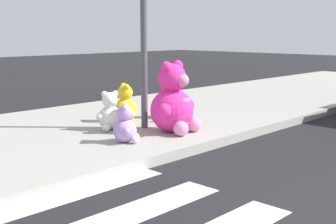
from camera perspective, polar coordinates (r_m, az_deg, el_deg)
sidewalk at (r=7.76m, az=-12.43°, el=-2.72°), size 28.00×4.40×0.15m
sign_pole at (r=7.57m, az=-3.06°, el=10.71°), size 0.56×0.11×3.20m
plush_pink_large at (r=7.31m, az=0.73°, el=1.02°), size 0.88×0.80×1.15m
plush_red at (r=8.61m, az=-0.71°, el=0.70°), size 0.38×0.37×0.53m
plush_teal at (r=8.23m, az=1.89°, el=0.18°), size 0.38×0.35×0.50m
plush_yellow at (r=8.25m, az=-5.52°, el=0.71°), size 0.50×0.50×0.69m
plush_lavender at (r=6.69m, az=-5.29°, el=-1.90°), size 0.40×0.41×0.57m
plush_white at (r=7.59m, az=-7.23°, el=-0.27°), size 0.47×0.47×0.65m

